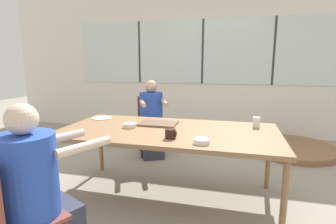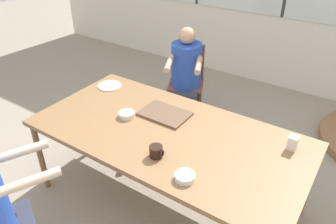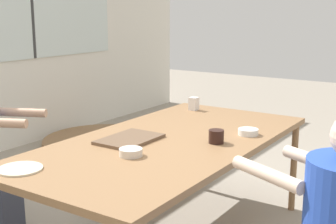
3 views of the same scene
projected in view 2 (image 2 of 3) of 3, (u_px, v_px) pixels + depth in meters
The scene contains 10 objects.
ground_plane at pixel (168, 199), 2.96m from camera, with size 16.00×16.00×0.00m, color gray.
dining_table at pixel (168, 136), 2.59m from camera, with size 2.17×1.09×0.74m.
chair_for_man_blue_shirt at pixel (187, 75), 3.93m from camera, with size 0.53×0.53×0.88m.
person_man_blue_shirt at pixel (185, 83), 3.80m from camera, with size 0.57×0.71×1.15m.
food_tray_dark at pixel (165, 114), 2.77m from camera, with size 0.41×0.28×0.02m.
coffee_mug at pixel (156, 151), 2.29m from camera, with size 0.10×0.10×0.08m.
milk_carton_small at pixel (293, 143), 2.35m from camera, with size 0.07×0.07×0.11m.
bowl_white_shallow at pixel (185, 177), 2.10m from camera, with size 0.13×0.13×0.04m.
bowl_cereal at pixel (127, 115), 2.73m from camera, with size 0.13×0.13×0.04m.
plate_tortillas at pixel (110, 86), 3.22m from camera, with size 0.23×0.23×0.01m.
Camera 2 is at (1.16, -1.74, 2.23)m, focal length 35.00 mm.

